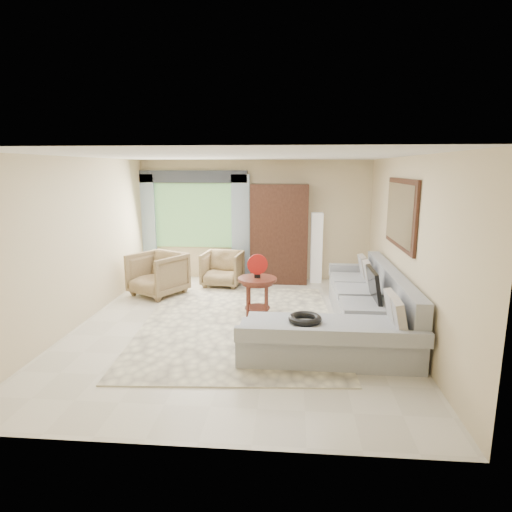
# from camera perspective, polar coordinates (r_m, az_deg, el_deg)

# --- Properties ---
(ground) EXTENTS (6.00, 6.00, 0.00)m
(ground) POSITION_cam_1_polar(r_m,az_deg,el_deg) (6.82, -2.37, -9.24)
(ground) COLOR silver
(ground) RESTS_ON ground
(area_rug) EXTENTS (3.25, 4.18, 0.02)m
(area_rug) POSITION_cam_1_polar(r_m,az_deg,el_deg) (6.85, -2.31, -9.03)
(area_rug) COLOR #F8EEC4
(area_rug) RESTS_ON ground
(sectional_sofa) EXTENTS (2.30, 3.46, 0.90)m
(sectional_sofa) POSITION_cam_1_polar(r_m,az_deg,el_deg) (6.58, 13.16, -7.72)
(sectional_sofa) COLOR #A0A4A8
(sectional_sofa) RESTS_ON ground
(tv_screen) EXTENTS (0.14, 0.74, 0.48)m
(tv_screen) POSITION_cam_1_polar(r_m,az_deg,el_deg) (6.63, 15.45, -3.73)
(tv_screen) COLOR black
(tv_screen) RESTS_ON sectional_sofa
(garden_hose) EXTENTS (0.43, 0.43, 0.09)m
(garden_hose) POSITION_cam_1_polar(r_m,az_deg,el_deg) (5.54, 6.55, -8.31)
(garden_hose) COLOR black
(garden_hose) RESTS_ON sectional_sofa
(coffee_table) EXTENTS (0.65, 0.65, 0.65)m
(coffee_table) POSITION_cam_1_polar(r_m,az_deg,el_deg) (7.16, 0.19, -5.31)
(coffee_table) COLOR #471813
(coffee_table) RESTS_ON ground
(red_disc) EXTENTS (0.34, 0.08, 0.34)m
(red_disc) POSITION_cam_1_polar(r_m,az_deg,el_deg) (7.03, 0.19, -1.12)
(red_disc) COLOR #9F140F
(red_disc) RESTS_ON coffee_table
(armchair_left) EXTENTS (1.23, 1.24, 0.83)m
(armchair_left) POSITION_cam_1_polar(r_m,az_deg,el_deg) (8.49, -12.97, -2.36)
(armchair_left) COLOR olive
(armchair_left) RESTS_ON ground
(armchair_right) EXTENTS (0.86, 0.88, 0.73)m
(armchair_right) POSITION_cam_1_polar(r_m,az_deg,el_deg) (8.96, -4.49, -1.70)
(armchair_right) COLOR #A08657
(armchair_right) RESTS_ON ground
(potted_plant) EXTENTS (0.68, 0.65, 0.60)m
(potted_plant) POSITION_cam_1_polar(r_m,az_deg,el_deg) (9.71, -14.57, -1.40)
(potted_plant) COLOR #999999
(potted_plant) RESTS_ON ground
(armoire) EXTENTS (1.20, 0.55, 2.10)m
(armoire) POSITION_cam_1_polar(r_m,az_deg,el_deg) (9.14, 3.12, 2.96)
(armoire) COLOR black
(armoire) RESTS_ON ground
(floor_lamp) EXTENTS (0.24, 0.24, 1.50)m
(floor_lamp) POSITION_cam_1_polar(r_m,az_deg,el_deg) (9.27, 8.06, 1.10)
(floor_lamp) COLOR silver
(floor_lamp) RESTS_ON ground
(window) EXTENTS (1.80, 0.04, 1.40)m
(window) POSITION_cam_1_polar(r_m,az_deg,el_deg) (9.59, -8.28, 5.38)
(window) COLOR #669E59
(window) RESTS_ON wall_back
(curtain_left) EXTENTS (0.40, 0.08, 2.30)m
(curtain_left) POSITION_cam_1_polar(r_m,az_deg,el_deg) (9.82, -14.35, 3.81)
(curtain_left) COLOR #9EB7CC
(curtain_left) RESTS_ON ground
(curtain_right) EXTENTS (0.40, 0.08, 2.30)m
(curtain_right) POSITION_cam_1_polar(r_m,az_deg,el_deg) (9.35, -2.07, 3.79)
(curtain_right) COLOR #9EB7CC
(curtain_right) RESTS_ON ground
(valance) EXTENTS (2.40, 0.12, 0.26)m
(valance) POSITION_cam_1_polar(r_m,az_deg,el_deg) (9.47, -8.53, 10.45)
(valance) COLOR #1E232D
(valance) RESTS_ON wall_back
(wall_mirror) EXTENTS (0.05, 1.70, 1.05)m
(wall_mirror) POSITION_cam_1_polar(r_m,az_deg,el_deg) (6.90, 18.72, 5.39)
(wall_mirror) COLOR black
(wall_mirror) RESTS_ON wall_right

